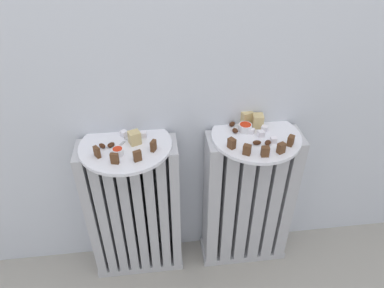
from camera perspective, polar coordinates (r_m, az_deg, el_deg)
The scene contains 31 objects.
radiator_left at distance 1.41m, azimuth -9.23°, elevation -10.78°, with size 0.35×0.13×0.62m.
radiator_right at distance 1.45m, azimuth 8.95°, elevation -9.23°, with size 0.35×0.13×0.62m.
plate_left at distance 1.20m, azimuth -10.66°, elevation -0.21°, with size 0.31×0.31×0.01m, color white.
plate_right at distance 1.24m, azimuth 10.29°, elevation 1.25°, with size 0.31×0.31×0.01m, color white.
dark_cake_slice_left_0 at distance 1.15m, azimuth -15.10°, elevation -1.25°, with size 0.02×0.01×0.04m, color #56351E.
dark_cake_slice_left_1 at distance 1.11m, azimuth -12.41°, elevation -2.31°, with size 0.02×0.01×0.04m, color #56351E.
dark_cake_slice_left_2 at distance 1.11m, azimuth -8.82°, elevation -1.92°, with size 0.02×0.01×0.04m, color #56351E.
dark_cake_slice_left_3 at distance 1.14m, azimuth -6.27°, elevation -0.28°, with size 0.02×0.01×0.04m, color #56351E.
marble_cake_slice_left_0 at distance 1.18m, azimuth -9.27°, elevation 1.02°, with size 0.04×0.03×0.04m, color tan.
turkish_delight_left_0 at distance 1.23m, azimuth -10.93°, elevation 1.65°, with size 0.02×0.02×0.02m, color white.
turkish_delight_left_1 at distance 1.21m, azimuth -7.82°, elevation 1.55°, with size 0.02×0.02×0.02m, color white.
medjool_date_left_0 at distance 1.19m, azimuth -12.95°, elevation -0.14°, with size 0.03×0.02×0.01m, color #3D1E0F.
medjool_date_left_1 at distance 1.19m, azimuth -14.32°, elevation -0.28°, with size 0.02×0.01×0.02m, color #3D1E0F.
jam_bowl_left at distance 1.14m, azimuth -11.91°, elevation -1.16°, with size 0.04×0.04×0.02m.
dark_cake_slice_right_0 at distance 1.15m, azimuth 6.43°, elevation 0.11°, with size 0.02×0.02×0.04m, color #56351E.
dark_cake_slice_right_1 at distance 1.13m, azimuth 8.87°, elevation -0.91°, with size 0.02×0.02×0.04m, color #56351E.
dark_cake_slice_right_2 at distance 1.14m, azimuth 11.74°, elevation -1.19°, with size 0.02×0.02×0.04m, color #56351E.
dark_cake_slice_right_3 at distance 1.16m, azimuth 14.21°, elevation -0.65°, with size 0.02×0.02×0.04m, color #56351E.
dark_cake_slice_right_4 at distance 1.20m, azimuth 15.66°, elevation 0.52°, with size 0.02×0.02×0.04m, color #56351E.
marble_cake_slice_right_0 at distance 1.28m, azimuth 8.71°, elevation 4.26°, with size 0.04×0.04×0.05m, color tan.
marble_cake_slice_right_1 at distance 1.27m, azimuth 10.57°, elevation 3.70°, with size 0.04×0.04×0.05m, color tan.
turkish_delight_right_0 at distance 1.26m, azimuth 11.63°, elevation 2.45°, with size 0.02×0.02×0.02m, color white.
turkish_delight_right_1 at distance 1.21m, azimuth 13.02°, elevation 0.64°, with size 0.02×0.02×0.02m, color white.
turkish_delight_right_2 at distance 1.24m, azimuth 9.59°, elevation 2.07°, with size 0.02×0.02×0.02m, color white.
turkish_delight_right_3 at distance 1.23m, azimuth 11.08°, elevation 1.65°, with size 0.02×0.02×0.02m, color white.
medjool_date_right_0 at distance 1.27m, azimuth 6.50°, elevation 3.21°, with size 0.02×0.02×0.02m, color #3D1E0F.
medjool_date_right_1 at distance 1.19m, azimuth 12.13°, elevation 0.22°, with size 0.03×0.02×0.01m, color #3D1E0F.
medjool_date_right_2 at distance 1.19m, azimuth 10.44°, elevation 0.23°, with size 0.03×0.01×0.02m, color #3D1E0F.
medjool_date_right_3 at distance 1.23m, azimuth 6.98°, elevation 2.17°, with size 0.02×0.02×0.02m, color #3D1E0F.
jam_bowl_right at distance 1.25m, azimuth 8.59°, elevation 2.70°, with size 0.05×0.05×0.03m.
fork at distance 1.20m, azimuth -11.03°, elevation 0.28°, with size 0.06×0.09×0.00m.
Camera 1 is at (-0.12, -0.69, 1.32)m, focal length 33.02 mm.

